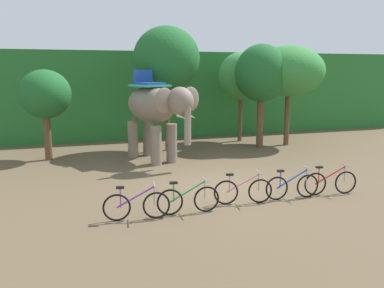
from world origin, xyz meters
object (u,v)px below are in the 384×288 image
(bike_red, at_px, (330,182))
(bike_blue, at_px, (292,186))
(tree_far_right, at_px, (45,95))
(elephant, at_px, (156,109))
(tree_center, at_px, (241,76))
(bike_purple, at_px, (137,205))
(tree_center_left, at_px, (167,59))
(tree_center_right, at_px, (261,74))
(bike_pink, at_px, (243,191))
(bike_green, at_px, (188,200))
(tree_far_left, at_px, (289,71))

(bike_red, bearing_deg, bike_blue, -179.44)
(tree_far_right, distance_m, elephant, 4.64)
(tree_center, bearing_deg, bike_purple, -126.68)
(bike_red, bearing_deg, tree_center_left, 109.37)
(tree_center_left, relative_size, elephant, 1.37)
(tree_far_right, distance_m, tree_center_right, 9.94)
(tree_center_right, height_order, bike_red, tree_center_right)
(bike_pink, bearing_deg, bike_purple, -174.08)
(bike_pink, xyz_separation_m, bike_blue, (1.58, -0.03, 0.00))
(tree_center, bearing_deg, bike_pink, -114.13)
(elephant, distance_m, bike_green, 6.76)
(tree_far_right, relative_size, tree_far_left, 0.76)
(bike_pink, bearing_deg, bike_red, -0.36)
(tree_far_right, bearing_deg, tree_center_left, 5.30)
(elephant, relative_size, bike_pink, 2.49)
(tree_center_left, height_order, tree_center, tree_center_left)
(tree_center, height_order, bike_purple, tree_center)
(bike_purple, bearing_deg, tree_center_left, 70.44)
(tree_far_right, relative_size, tree_center_left, 0.66)
(tree_far_left, relative_size, bike_blue, 2.90)
(tree_center_left, relative_size, bike_red, 3.38)
(tree_center_right, height_order, elephant, tree_center_right)
(bike_green, distance_m, bike_pink, 1.75)
(tree_center_right, height_order, bike_pink, tree_center_right)
(tree_center, height_order, elephant, tree_center)
(tree_far_right, height_order, elephant, tree_far_right)
(tree_center, bearing_deg, tree_far_left, -45.49)
(bike_pink, bearing_deg, tree_far_right, 124.30)
(bike_purple, height_order, bike_red, same)
(tree_center_right, distance_m, elephant, 5.98)
(bike_red, bearing_deg, bike_pink, 179.64)
(bike_pink, height_order, bike_blue, same)
(tree_far_right, xyz_separation_m, tree_center, (9.70, 1.81, 0.70))
(bike_green, bearing_deg, bike_purple, -178.50)
(tree_center_right, height_order, tree_far_left, tree_center_right)
(tree_far_left, height_order, bike_green, tree_far_left)
(bike_purple, distance_m, bike_green, 1.39)
(tree_center_left, distance_m, bike_pink, 9.22)
(bike_purple, height_order, bike_pink, same)
(bike_blue, xyz_separation_m, bike_red, (1.34, 0.01, 0.00))
(tree_center_right, relative_size, bike_pink, 2.96)
(tree_center, bearing_deg, bike_green, -121.31)
(tree_far_left, distance_m, bike_red, 9.14)
(tree_center, bearing_deg, tree_center_right, -84.14)
(tree_center_left, relative_size, bike_purple, 3.38)
(tree_far_right, bearing_deg, bike_blue, -48.68)
(tree_center, distance_m, elephant, 6.55)
(tree_center_left, distance_m, elephant, 3.17)
(bike_blue, relative_size, bike_red, 1.01)
(tree_center_right, xyz_separation_m, bike_red, (-1.61, -7.78, -3.21))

